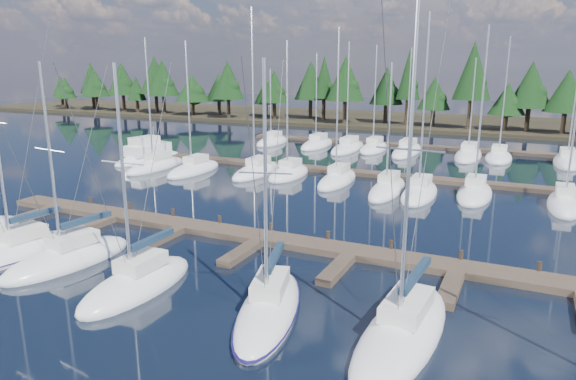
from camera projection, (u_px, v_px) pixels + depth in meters
The scene contains 12 objects.
ground at pixel (330, 198), 43.66m from camera, with size 260.00×260.00×0.00m, color black.
far_shore at pixel (442, 123), 96.33m from camera, with size 220.00×30.00×0.60m, color #2A2517.
main_dock at pixel (260, 241), 32.50m from camera, with size 44.00×6.13×0.90m.
back_docks at pixel (388, 158), 60.83m from camera, with size 50.00×21.80×0.40m.
front_sailboat_1 at pixel (19, 252), 30.38m from camera, with size 3.90×8.31×14.52m.
front_sailboat_2 at pixel (69, 258), 29.34m from camera, with size 4.05×8.33×12.04m.
front_sailboat_3 at pixel (138, 284), 25.95m from camera, with size 2.90×7.65×11.98m.
front_sailboat_4 at pixel (269, 309), 23.31m from camera, with size 4.93×9.15×12.16m.
front_sailboat_5 at pixel (403, 332), 21.26m from camera, with size 3.46×9.84×14.60m.
back_sailboat_rows at pixel (379, 164), 56.60m from camera, with size 45.89×31.42×17.16m.
motor_yacht_left at pixel (148, 156), 60.05m from camera, with size 4.57×9.88×4.76m.
tree_line at pixel (426, 87), 86.70m from camera, with size 186.06×11.92×14.07m.
Camera 1 is at (14.69, -9.75, 11.14)m, focal length 32.00 mm.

